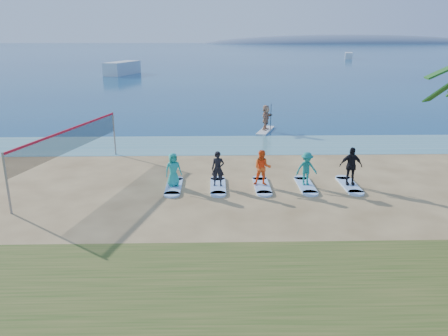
{
  "coord_description": "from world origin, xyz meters",
  "views": [
    {
      "loc": [
        -0.5,
        -16.41,
        6.8
      ],
      "look_at": [
        -0.04,
        2.0,
        1.1
      ],
      "focal_mm": 35.0,
      "sensor_mm": 36.0,
      "label": 1
    }
  ],
  "objects_px": {
    "student_1": "(218,169)",
    "student_2": "(262,168)",
    "surfboard_0": "(174,187)",
    "paddleboarder": "(266,117)",
    "boat_offshore_a": "(123,75)",
    "surfboard_4": "(349,185)",
    "student_0": "(173,170)",
    "paddleboard": "(266,130)",
    "boat_offshore_b": "(348,59)",
    "volleyball_net": "(70,140)",
    "student_3": "(307,169)",
    "student_4": "(351,166)",
    "surfboard_3": "(306,185)",
    "surfboard_1": "(218,186)",
    "surfboard_2": "(262,186)"
  },
  "relations": [
    {
      "from": "paddleboarder",
      "to": "boat_offshore_a",
      "type": "bearing_deg",
      "value": 47.73
    },
    {
      "from": "student_0",
      "to": "surfboard_1",
      "type": "xyz_separation_m",
      "value": [
        2.03,
        0.0,
        -0.82
      ]
    },
    {
      "from": "surfboard_0",
      "to": "student_2",
      "type": "height_order",
      "value": "student_2"
    },
    {
      "from": "boat_offshore_a",
      "to": "student_3",
      "type": "height_order",
      "value": "student_3"
    },
    {
      "from": "surfboard_1",
      "to": "student_3",
      "type": "height_order",
      "value": "student_3"
    },
    {
      "from": "boat_offshore_a",
      "to": "surfboard_0",
      "type": "relative_size",
      "value": 3.74
    },
    {
      "from": "student_0",
      "to": "student_2",
      "type": "bearing_deg",
      "value": -23.23
    },
    {
      "from": "surfboard_0",
      "to": "paddleboarder",
      "type": "bearing_deg",
      "value": 64.71
    },
    {
      "from": "paddleboarder",
      "to": "student_0",
      "type": "height_order",
      "value": "paddleboarder"
    },
    {
      "from": "volleyball_net",
      "to": "student_3",
      "type": "height_order",
      "value": "volleyball_net"
    },
    {
      "from": "paddleboarder",
      "to": "student_1",
      "type": "xyz_separation_m",
      "value": [
        -3.59,
        -11.9,
        -0.12
      ]
    },
    {
      "from": "student_1",
      "to": "volleyball_net",
      "type": "bearing_deg",
      "value": 172.72
    },
    {
      "from": "paddleboard",
      "to": "surfboard_1",
      "type": "distance_m",
      "value": 12.43
    },
    {
      "from": "boat_offshore_b",
      "to": "surfboard_3",
      "type": "distance_m",
      "value": 110.97
    },
    {
      "from": "boat_offshore_b",
      "to": "paddleboard",
      "type": "bearing_deg",
      "value": -94.14
    },
    {
      "from": "boat_offshore_b",
      "to": "student_3",
      "type": "relative_size",
      "value": 3.75
    },
    {
      "from": "surfboard_3",
      "to": "student_4",
      "type": "bearing_deg",
      "value": 0.0
    },
    {
      "from": "paddleboarder",
      "to": "surfboard_4",
      "type": "distance_m",
      "value": 12.2
    },
    {
      "from": "surfboard_1",
      "to": "surfboard_3",
      "type": "distance_m",
      "value": 4.07
    },
    {
      "from": "paddleboard",
      "to": "boat_offshore_a",
      "type": "relative_size",
      "value": 0.36
    },
    {
      "from": "paddleboard",
      "to": "surfboard_0",
      "type": "xyz_separation_m",
      "value": [
        -5.62,
        -11.9,
        -0.01
      ]
    },
    {
      "from": "paddleboard",
      "to": "paddleboarder",
      "type": "height_order",
      "value": "paddleboarder"
    },
    {
      "from": "boat_offshore_a",
      "to": "surfboard_3",
      "type": "bearing_deg",
      "value": -53.1
    },
    {
      "from": "surfboard_1",
      "to": "student_2",
      "type": "relative_size",
      "value": 1.33
    },
    {
      "from": "surfboard_2",
      "to": "volleyball_net",
      "type": "bearing_deg",
      "value": 170.75
    },
    {
      "from": "surfboard_2",
      "to": "surfboard_0",
      "type": "bearing_deg",
      "value": 180.0
    },
    {
      "from": "boat_offshore_a",
      "to": "surfboard_4",
      "type": "height_order",
      "value": "boat_offshore_a"
    },
    {
      "from": "paddleboarder",
      "to": "surfboard_0",
      "type": "distance_m",
      "value": 13.19
    },
    {
      "from": "student_1",
      "to": "boat_offshore_a",
      "type": "bearing_deg",
      "value": 109.77
    },
    {
      "from": "student_3",
      "to": "student_1",
      "type": "bearing_deg",
      "value": 170.73
    },
    {
      "from": "student_0",
      "to": "student_3",
      "type": "height_order",
      "value": "student_0"
    },
    {
      "from": "student_1",
      "to": "student_2",
      "type": "distance_m",
      "value": 2.03
    },
    {
      "from": "student_2",
      "to": "volleyball_net",
      "type": "bearing_deg",
      "value": 177.65
    },
    {
      "from": "boat_offshore_b",
      "to": "student_0",
      "type": "bearing_deg",
      "value": -94.75
    },
    {
      "from": "boat_offshore_a",
      "to": "student_2",
      "type": "distance_m",
      "value": 60.4
    },
    {
      "from": "volleyball_net",
      "to": "surfboard_4",
      "type": "height_order",
      "value": "volleyball_net"
    },
    {
      "from": "paddleboard",
      "to": "student_1",
      "type": "height_order",
      "value": "student_1"
    },
    {
      "from": "paddleboard",
      "to": "boat_offshore_b",
      "type": "bearing_deg",
      "value": 89.61
    },
    {
      "from": "boat_offshore_a",
      "to": "surfboard_3",
      "type": "distance_m",
      "value": 61.02
    },
    {
      "from": "boat_offshore_a",
      "to": "surfboard_2",
      "type": "distance_m",
      "value": 60.4
    },
    {
      "from": "surfboard_1",
      "to": "student_3",
      "type": "bearing_deg",
      "value": 0.0
    },
    {
      "from": "boat_offshore_b",
      "to": "student_3",
      "type": "height_order",
      "value": "student_3"
    },
    {
      "from": "student_2",
      "to": "surfboard_3",
      "type": "bearing_deg",
      "value": 6.89
    },
    {
      "from": "paddleboarder",
      "to": "surfboard_3",
      "type": "bearing_deg",
      "value": -152.76
    },
    {
      "from": "surfboard_0",
      "to": "student_4",
      "type": "bearing_deg",
      "value": 0.0
    },
    {
      "from": "volleyball_net",
      "to": "boat_offshore_b",
      "type": "bearing_deg",
      "value": 66.72
    },
    {
      "from": "boat_offshore_b",
      "to": "student_4",
      "type": "distance_m",
      "value": 110.38
    },
    {
      "from": "paddleboard",
      "to": "surfboard_4",
      "type": "xyz_separation_m",
      "value": [
        2.51,
        -11.9,
        -0.01
      ]
    },
    {
      "from": "student_0",
      "to": "surfboard_3",
      "type": "relative_size",
      "value": 0.7
    },
    {
      "from": "student_0",
      "to": "surfboard_1",
      "type": "relative_size",
      "value": 0.7
    }
  ]
}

